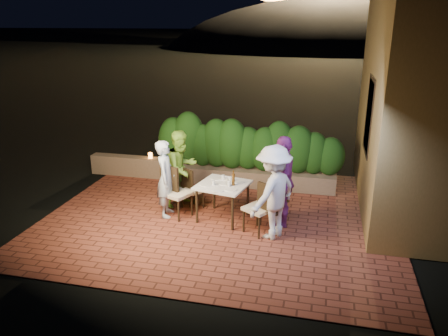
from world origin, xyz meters
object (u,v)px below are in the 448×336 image
(beer_bottle, at_px, (233,178))
(diner_green, at_px, (182,168))
(chair_right_back, at_px, (269,201))
(diner_white, at_px, (273,192))
(chair_left_back, at_px, (192,190))
(diner_purple, at_px, (283,181))
(parapet_lamp, at_px, (150,155))
(dining_table, at_px, (223,201))
(chair_right_front, at_px, (259,207))
(chair_left_front, at_px, (178,192))
(diner_blue, at_px, (166,179))
(bowl, at_px, (226,178))

(beer_bottle, bearing_deg, diner_green, 156.04)
(chair_right_back, relative_size, diner_white, 0.51)
(beer_bottle, relative_size, diner_green, 0.19)
(chair_right_back, bearing_deg, chair_left_back, -19.73)
(diner_green, bearing_deg, diner_purple, -72.79)
(diner_purple, distance_m, parapet_lamp, 4.06)
(diner_green, xyz_separation_m, diner_white, (2.09, -1.06, 0.05))
(dining_table, distance_m, diner_white, 1.29)
(diner_white, height_order, diner_purple, diner_purple)
(chair_right_front, distance_m, diner_purple, 0.72)
(chair_left_front, relative_size, diner_green, 0.63)
(chair_left_back, height_order, chair_right_front, chair_right_front)
(diner_blue, height_order, diner_green, diner_green)
(beer_bottle, distance_m, diner_purple, 0.96)
(chair_left_back, relative_size, chair_right_front, 0.82)
(chair_left_back, height_order, chair_right_back, chair_right_back)
(diner_purple, bearing_deg, diner_green, -111.79)
(chair_left_front, height_order, chair_right_back, chair_left_front)
(chair_right_front, xyz_separation_m, diner_blue, (-1.94, 0.34, 0.28))
(diner_white, bearing_deg, chair_left_front, -73.49)
(chair_right_back, bearing_deg, dining_table, -4.39)
(chair_left_back, relative_size, diner_purple, 0.47)
(diner_green, distance_m, diner_white, 2.34)
(chair_right_back, height_order, diner_white, diner_white)
(beer_bottle, distance_m, chair_right_front, 0.80)
(dining_table, xyz_separation_m, chair_left_back, (-0.75, 0.37, 0.04))
(chair_left_front, height_order, chair_right_front, chair_left_front)
(bowl, xyz_separation_m, chair_left_back, (-0.76, 0.09, -0.35))
(diner_green, bearing_deg, chair_right_back, -72.83)
(beer_bottle, relative_size, bowl, 1.79)
(diner_blue, bearing_deg, chair_right_front, -109.27)
(chair_left_front, relative_size, chair_right_front, 1.02)
(chair_left_back, bearing_deg, diner_purple, 22.78)
(dining_table, height_order, diner_purple, diner_purple)
(chair_right_back, bearing_deg, bowl, -21.90)
(beer_bottle, height_order, diner_green, diner_green)
(dining_table, bearing_deg, chair_right_back, 5.84)
(bowl, height_order, diner_blue, diner_blue)
(chair_right_back, distance_m, diner_green, 2.03)
(chair_left_front, bearing_deg, diner_blue, -156.28)
(chair_right_back, distance_m, parapet_lamp, 3.81)
(chair_left_front, xyz_separation_m, chair_right_front, (1.70, -0.34, -0.01))
(chair_right_front, height_order, parapet_lamp, chair_right_front)
(diner_blue, bearing_deg, bowl, -81.92)
(bowl, distance_m, diner_purple, 1.20)
(dining_table, distance_m, diner_purple, 1.28)
(diner_white, height_order, parapet_lamp, diner_white)
(chair_right_front, relative_size, chair_right_back, 1.15)
(beer_bottle, height_order, parapet_lamp, beer_bottle)
(diner_green, height_order, diner_white, diner_white)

